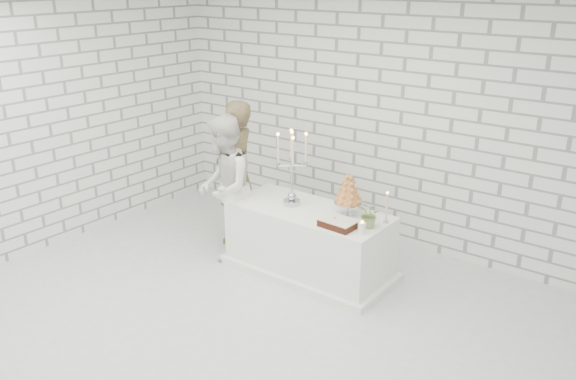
{
  "coord_description": "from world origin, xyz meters",
  "views": [
    {
      "loc": [
        3.45,
        -3.79,
        3.21
      ],
      "look_at": [
        -0.12,
        0.88,
        1.05
      ],
      "focal_mm": 37.5,
      "sensor_mm": 36.0,
      "label": 1
    }
  ],
  "objects_px": {
    "bride": "(224,188)",
    "croquembouche": "(348,194)",
    "cake_table": "(309,241)",
    "candelabra": "(292,168)",
    "groom": "(236,173)"
  },
  "relations": [
    {
      "from": "cake_table",
      "to": "candelabra",
      "type": "distance_m",
      "value": 0.84
    },
    {
      "from": "cake_table",
      "to": "croquembouche",
      "type": "bearing_deg",
      "value": 16.4
    },
    {
      "from": "bride",
      "to": "croquembouche",
      "type": "relative_size",
      "value": 3.59
    },
    {
      "from": "cake_table",
      "to": "bride",
      "type": "height_order",
      "value": "bride"
    },
    {
      "from": "bride",
      "to": "candelabra",
      "type": "xyz_separation_m",
      "value": [
        0.78,
        0.26,
        0.32
      ]
    },
    {
      "from": "bride",
      "to": "croquembouche",
      "type": "distance_m",
      "value": 1.49
    },
    {
      "from": "groom",
      "to": "candelabra",
      "type": "bearing_deg",
      "value": 72.7
    },
    {
      "from": "candelabra",
      "to": "groom",
      "type": "bearing_deg",
      "value": 171.9
    },
    {
      "from": "groom",
      "to": "candelabra",
      "type": "xyz_separation_m",
      "value": [
        0.96,
        -0.14,
        0.28
      ]
    },
    {
      "from": "cake_table",
      "to": "candelabra",
      "type": "height_order",
      "value": "candelabra"
    },
    {
      "from": "bride",
      "to": "croquembouche",
      "type": "bearing_deg",
      "value": 71.4
    },
    {
      "from": "cake_table",
      "to": "bride",
      "type": "relative_size",
      "value": 1.06
    },
    {
      "from": "cake_table",
      "to": "croquembouche",
      "type": "distance_m",
      "value": 0.75
    },
    {
      "from": "cake_table",
      "to": "groom",
      "type": "distance_m",
      "value": 1.32
    },
    {
      "from": "groom",
      "to": "bride",
      "type": "distance_m",
      "value": 0.44
    }
  ]
}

